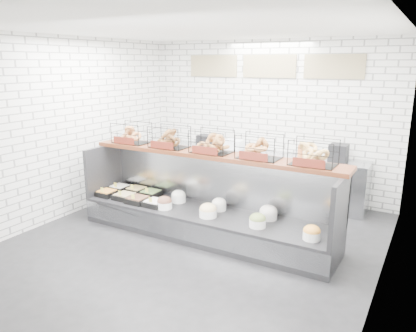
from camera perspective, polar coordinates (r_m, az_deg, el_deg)
The scene contains 5 objects.
ground at distance 6.06m, azimuth -2.00°, elevation -10.75°, with size 5.50×5.50×0.00m, color black.
room_shell at distance 6.02m, azimuth 0.89°, elevation 9.49°, with size 5.02×5.51×3.01m.
display_case at distance 6.21m, azimuth -0.56°, elevation -6.81°, with size 4.00×0.90×1.20m.
bagel_shelf at distance 6.05m, azimuth 0.47°, elevation 3.05°, with size 4.10×0.50×0.40m.
prep_counter at distance 7.94m, azimuth 7.25°, elevation -1.10°, with size 4.00×0.60×1.20m.
Camera 1 is at (2.91, -4.65, 2.57)m, focal length 35.00 mm.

